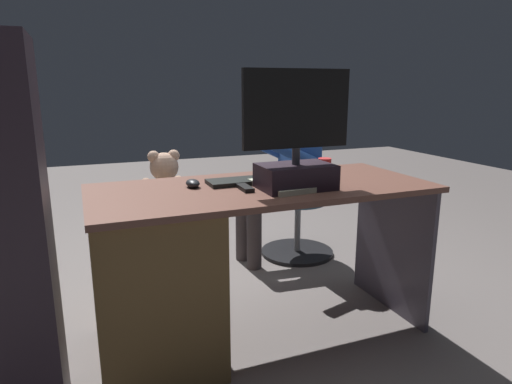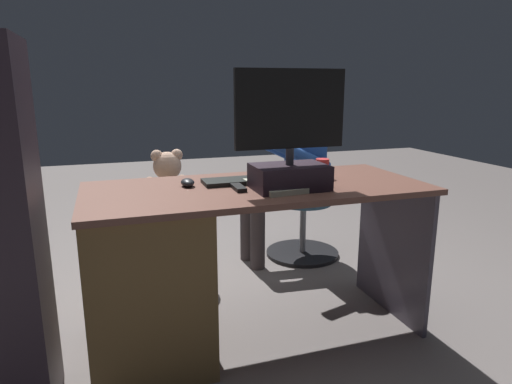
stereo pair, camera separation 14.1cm
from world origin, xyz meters
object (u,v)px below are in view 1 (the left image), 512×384
Objects in this scene: keyboard at (251,180)px; computer_mouse at (193,183)px; office_chair_teddy at (168,239)px; person at (288,164)px; visitor_chair at (298,222)px; cup at (324,167)px; monitor at (296,152)px; tv_remote at (244,187)px; teddy_bear at (165,184)px; desk at (177,269)px.

computer_mouse reaches higher than keyboard.
computer_mouse is at bearing 89.94° from office_chair_teddy.
person is (-0.87, -0.80, -0.10)m from computer_mouse.
visitor_chair is 0.44m from person.
office_chair_teddy is 0.41× the size of person.
computer_mouse is at bearing -1.05° from cup.
monitor is 0.99× the size of visitor_chair.
office_chair_teddy is at bearing -76.15° from tv_remote.
teddy_bear is (0.28, -0.73, -0.14)m from keyboard.
teddy_bear is (0.00, -0.01, 0.35)m from office_chair_teddy.
cup is (-0.25, -0.18, -0.12)m from monitor.
desk is 2.98× the size of visitor_chair.
desk is 0.74m from monitor.
keyboard is 0.90× the size of office_chair_teddy.
monitor reaches higher than office_chair_teddy.
desk is 3.00× the size of monitor.
office_chair_teddy is (0.42, -0.91, -0.65)m from monitor.
desk reaches higher than office_chair_teddy.
desk is at bearing 40.25° from visitor_chair.
keyboard is at bearing 111.38° from office_chair_teddy.
cup reaches higher than visitor_chair.
monitor reaches higher than person.
keyboard reaches higher than desk.
tv_remote is 1.31m from visitor_chair.
computer_mouse is 1.19m from person.
visitor_chair is (-0.96, -0.10, -0.02)m from office_chair_teddy.
cup is at bearing 178.85° from keyboard.
teddy_bear is at bearing -68.95° from keyboard.
visitor_chair is (-0.54, -1.01, -0.67)m from monitor.
monitor is 0.28m from tv_remote.
monitor reaches higher than visitor_chair.
person is at bearing -137.56° from desk.
desk is 0.82m from office_chair_teddy.
monitor is 1.24× the size of keyboard.
teddy_bear is at bearing -90.06° from computer_mouse.
desk is 0.85m from teddy_bear.
tv_remote is at bearing 54.38° from person.
person is at bearing -125.90° from keyboard.
keyboard is 4.38× the size of computer_mouse.
monitor reaches higher than computer_mouse.
monitor is 1.32m from visitor_chair.
tv_remote is at bearing 103.37° from office_chair_teddy.
monitor is at bearing 114.74° from office_chair_teddy.
cup is at bearing -165.89° from tv_remote.
tv_remote is (-0.31, 0.04, 0.36)m from desk.
cup reaches higher than teddy_bear.
person is at bearing -114.15° from monitor.
keyboard is at bearing -1.15° from cup.
teddy_bear is 0.73× the size of visitor_chair.
visitor_chair is (-1.06, -0.90, -0.16)m from desk.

